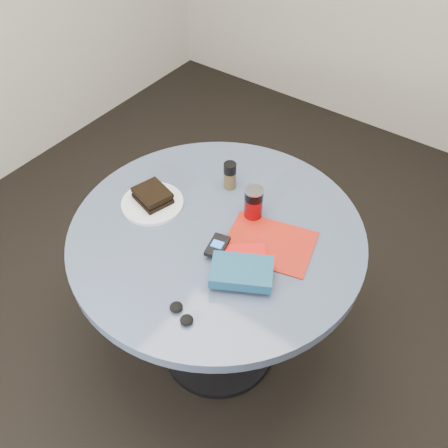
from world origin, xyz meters
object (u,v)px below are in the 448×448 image
Objects in this scene: plate at (152,203)px; soda_can at (254,203)px; table at (217,262)px; novel at (242,272)px; mp3_player at (217,246)px; magazine at (269,243)px; red_book at (241,258)px; pepper_grinder at (230,175)px; sandwich at (153,195)px; headphones at (181,314)px.

soda_can reaches higher than plate.
novel reaches higher than table.
magazine is at bearing 46.59° from mp3_player.
magazine is 1.73× the size of red_book.
pepper_grinder is 0.65× the size of red_book.
sandwich is 1.43× the size of headphones.
pepper_grinder is at bearing 135.52° from magazine.
novel is (0.28, -0.33, -0.02)m from pepper_grinder.
red_book is 1.55× the size of mp3_player.
plate is at bearing -153.09° from soda_can.
plate is 0.45m from novel.
magazine is at bearing 16.55° from table.
red_book is 1.60× the size of headphones.
plate is at bearing 141.36° from headphones.
plate is 1.83× the size of soda_can.
sandwich is at bearing 114.26° from plate.
red_book is at bearing 8.62° from mp3_player.
sandwich is 0.29m from pepper_grinder.
soda_can is 0.21m from red_book.
sandwich reaches higher than plate.
novel is at bearing -101.54° from magazine.
red_book is (0.40, -0.04, -0.02)m from sandwich.
mp3_player reaches higher than plate.
pepper_grinder is (0.17, 0.23, 0.02)m from sandwich.
pepper_grinder is 0.57× the size of novel.
novel is at bearing -92.09° from red_book.
mp3_player is (0.32, -0.04, 0.02)m from plate.
red_book is 0.08m from novel.
pepper_grinder is at bearing 111.42° from headphones.
sandwich is (-0.00, 0.01, 0.03)m from plate.
sandwich is at bearing 135.91° from red_book.
plate is at bearing -124.76° from pepper_grinder.
sandwich is 1.37× the size of pepper_grinder.
magazine is 0.39m from headphones.
magazine is at bearing 33.59° from red_book.
plate is 0.29m from pepper_grinder.
table is at bearing -65.80° from pepper_grinder.
novel is 1.78× the size of mp3_player.
soda_can is 0.73× the size of red_book.
pepper_grinder is 0.32m from magazine.
red_book is at bearing -5.69° from sandwich.
novel is (0.18, -0.12, 0.20)m from table.
pepper_grinder reaches higher than sandwich.
mp3_player is (0.15, -0.28, -0.03)m from pepper_grinder.
mp3_player is (-0.13, 0.05, -0.01)m from novel.
soda_can is (0.32, 0.15, 0.02)m from sandwich.
plate is at bearing -173.30° from table.
novel is at bearing -33.67° from table.
red_book is 0.27m from headphones.
plate is 1.51× the size of sandwich.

